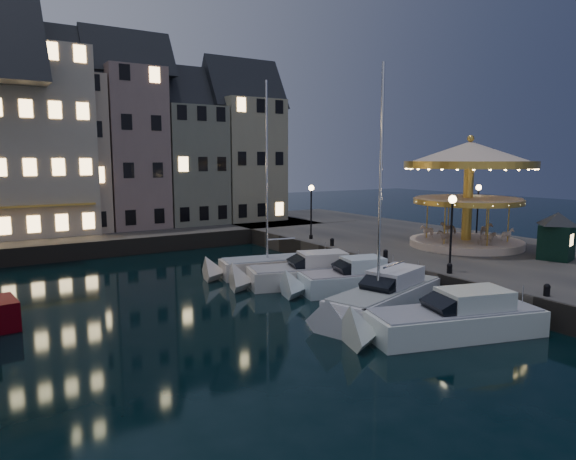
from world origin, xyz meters
TOP-DOWN VIEW (x-y plane):
  - ground at (0.00, 0.00)m, footprint 160.00×160.00m
  - quay_east at (14.00, 6.00)m, footprint 16.00×56.00m
  - quay_north at (-8.00, 28.00)m, footprint 44.00×12.00m
  - quaywall_e at (6.00, 6.00)m, footprint 0.15×44.00m
  - quaywall_n at (-6.00, 22.00)m, footprint 48.00×0.15m
  - streetlamp_b at (7.20, 1.00)m, footprint 0.44×0.44m
  - streetlamp_c at (7.20, 14.50)m, footprint 0.44×0.44m
  - streetlamp_d at (18.50, 8.00)m, footprint 0.44×0.44m
  - bollard_a at (6.60, -5.00)m, footprint 0.30×0.30m
  - bollard_b at (6.60, 0.50)m, footprint 0.30×0.30m
  - bollard_c at (6.60, 5.50)m, footprint 0.30×0.30m
  - bollard_d at (6.60, 11.00)m, footprint 0.30×0.30m
  - townhouse_nc at (-8.00, 30.00)m, footprint 6.82×8.00m
  - townhouse_nd at (-2.25, 30.00)m, footprint 5.50×8.00m
  - townhouse_ne at (3.20, 30.00)m, footprint 6.16×8.00m
  - townhouse_nf at (9.25, 30.00)m, footprint 6.82×8.00m
  - motorboat_b at (1.44, -3.78)m, footprint 8.57×4.65m
  - motorboat_c at (1.60, 0.34)m, footprint 8.93×4.86m
  - motorboat_d at (2.36, 4.19)m, footprint 6.88×3.69m
  - motorboat_e at (1.26, 6.84)m, footprint 8.20×4.39m
  - motorboat_f at (0.97, 10.17)m, footprint 8.51×3.73m
  - carousel at (14.48, 5.77)m, footprint 8.89×8.89m
  - ticket_kiosk at (15.19, -0.35)m, footprint 2.84×2.84m

SIDE VIEW (x-z plane):
  - ground at x=0.00m, z-range 0.00..0.00m
  - motorboat_f at x=0.97m, z-range -5.10..6.16m
  - motorboat_d at x=2.36m, z-range -0.44..1.71m
  - motorboat_e at x=1.26m, z-range -0.43..1.72m
  - motorboat_b at x=1.44m, z-range -0.43..1.72m
  - quay_east at x=14.00m, z-range 0.00..1.30m
  - quay_north at x=-8.00m, z-range 0.00..1.30m
  - quaywall_e at x=6.00m, z-range 0.00..1.30m
  - quaywall_n at x=-6.00m, z-range 0.00..1.30m
  - motorboat_c at x=1.60m, z-range -5.31..6.66m
  - bollard_a at x=6.60m, z-range 1.32..1.89m
  - bollard_b at x=6.60m, z-range 1.32..1.89m
  - bollard_c at x=6.60m, z-range 1.32..1.89m
  - bollard_d at x=6.60m, z-range 1.32..1.89m
  - ticket_kiosk at x=15.19m, z-range 1.61..4.94m
  - streetlamp_b at x=7.20m, z-range 1.93..6.10m
  - streetlamp_c at x=7.20m, z-range 1.93..6.10m
  - streetlamp_d at x=18.50m, z-range 1.93..6.10m
  - carousel at x=14.48m, z-range 2.53..10.31m
  - townhouse_ne at x=3.20m, z-range 1.38..14.18m
  - townhouse_nf at x=9.25m, z-range 1.38..15.18m
  - townhouse_nc at x=-8.00m, z-range 1.38..16.18m
  - townhouse_nd at x=-2.25m, z-range 1.38..17.18m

